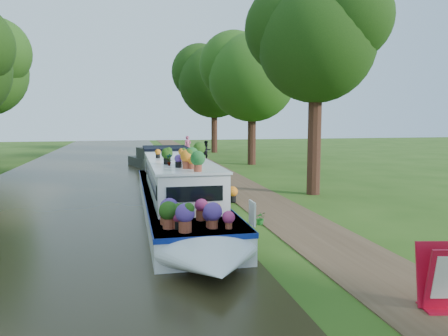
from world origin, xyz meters
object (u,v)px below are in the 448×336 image
second_boat (156,161)px  pedestrian_pink (188,146)px  plant_boat (179,192)px  pedestrian_dark (207,151)px  sandwich_board (443,281)px

second_boat → pedestrian_pink: 9.92m
second_boat → plant_boat: bearing=-106.1°
pedestrian_dark → sandwich_board: bearing=-110.4°
plant_boat → pedestrian_pink: (3.34, 23.12, 0.02)m
sandwich_board → pedestrian_pink: size_ratio=0.66×
plant_boat → pedestrian_pink: size_ratio=8.06×
sandwich_board → pedestrian_pink: 30.98m
second_boat → pedestrian_dark: bearing=33.2°
sandwich_board → second_boat: bearing=110.5°
sandwich_board → plant_boat: bearing=125.5°
pedestrian_pink → pedestrian_dark: bearing=-87.1°
plant_boat → sandwich_board: bearing=-66.0°
plant_boat → sandwich_board: 8.61m
second_boat → pedestrian_pink: size_ratio=4.22×
sandwich_board → pedestrian_dark: 26.31m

